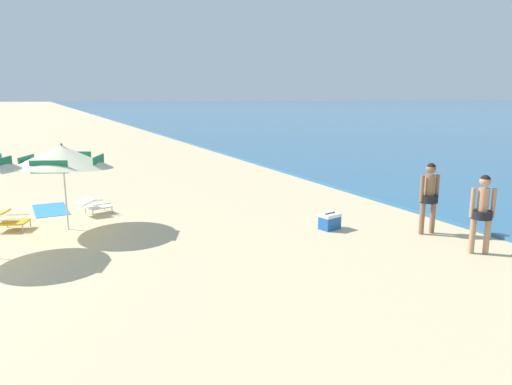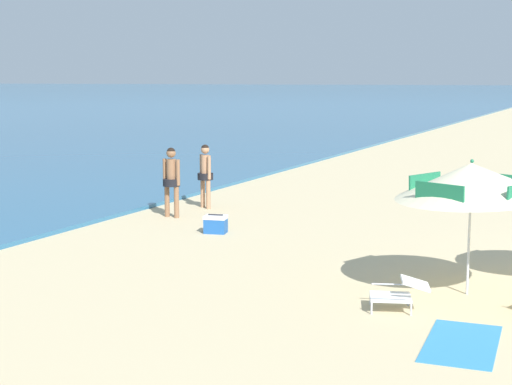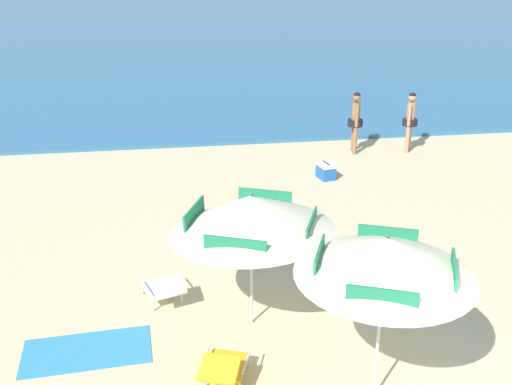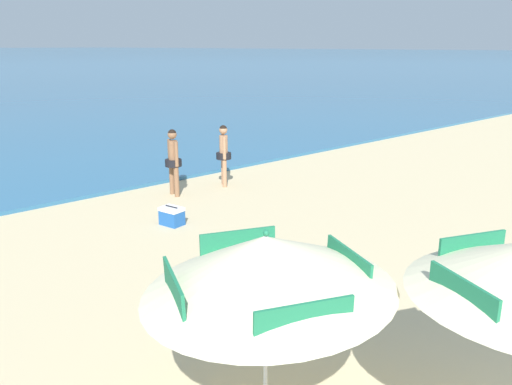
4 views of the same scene
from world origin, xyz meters
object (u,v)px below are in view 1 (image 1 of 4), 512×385
(person_standing_beside, at_px, (429,193))
(beach_towel, at_px, (51,210))
(lounge_chair_beside_umbrella, at_px, (9,219))
(lounge_chair_under_umbrella, at_px, (94,205))
(beach_umbrella_striped_main, at_px, (62,157))
(cooler_box, at_px, (330,221))
(person_standing_near_shore, at_px, (482,209))

(person_standing_beside, relative_size, beach_towel, 0.97)
(lounge_chair_beside_umbrella, bearing_deg, beach_towel, 152.24)
(lounge_chair_under_umbrella, distance_m, lounge_chair_beside_umbrella, 2.24)
(beach_umbrella_striped_main, xyz_separation_m, lounge_chair_under_umbrella, (-1.32, 0.77, -1.56))
(cooler_box, bearing_deg, beach_umbrella_striped_main, -114.81)
(beach_umbrella_striped_main, distance_m, person_standing_beside, 8.94)
(lounge_chair_under_umbrella, bearing_deg, beach_umbrella_striped_main, -30.26)
(lounge_chair_beside_umbrella, relative_size, cooler_box, 1.76)
(lounge_chair_beside_umbrella, height_order, beach_towel, lounge_chair_beside_umbrella)
(person_standing_near_shore, distance_m, person_standing_beside, 1.57)
(beach_umbrella_striped_main, height_order, person_standing_beside, beach_umbrella_striped_main)
(beach_towel, bearing_deg, lounge_chair_under_umbrella, 45.19)
(beach_umbrella_striped_main, distance_m, lounge_chair_under_umbrella, 2.19)
(cooler_box, distance_m, beach_towel, 8.19)
(lounge_chair_under_umbrella, bearing_deg, lounge_chair_beside_umbrella, -70.24)
(lounge_chair_under_umbrella, xyz_separation_m, lounge_chair_beside_umbrella, (0.76, -2.11, 0.00))
(lounge_chair_beside_umbrella, distance_m, person_standing_near_shore, 11.08)
(lounge_chair_under_umbrella, distance_m, person_standing_near_shore, 9.94)
(lounge_chair_under_umbrella, bearing_deg, person_standing_beside, 52.80)
(lounge_chair_beside_umbrella, distance_m, beach_towel, 2.13)
(person_standing_near_shore, relative_size, person_standing_beside, 0.98)
(cooler_box, bearing_deg, beach_towel, -129.39)
(person_standing_near_shore, relative_size, cooler_box, 3.04)
(person_standing_near_shore, relative_size, beach_towel, 0.94)
(cooler_box, bearing_deg, person_standing_beside, 55.33)
(beach_umbrella_striped_main, height_order, person_standing_near_shore, beach_umbrella_striped_main)
(lounge_chair_beside_umbrella, distance_m, person_standing_beside, 10.37)
(beach_umbrella_striped_main, bearing_deg, lounge_chair_beside_umbrella, -112.90)
(person_standing_near_shore, height_order, person_standing_beside, person_standing_beside)
(beach_umbrella_striped_main, xyz_separation_m, lounge_chair_beside_umbrella, (-0.56, -1.33, -1.56))
(beach_umbrella_striped_main, relative_size, cooler_box, 6.12)
(person_standing_beside, bearing_deg, cooler_box, -124.67)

